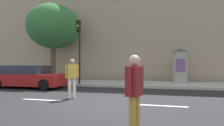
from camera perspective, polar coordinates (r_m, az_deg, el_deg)
ground_plane at (r=7.86m, az=-4.21°, el=-11.19°), size 80.00×80.00×0.00m
sidewalk_curb at (r=14.60m, az=4.47°, el=-5.84°), size 36.00×4.00×0.15m
lane_markings at (r=7.86m, az=-4.21°, el=-11.17°), size 25.80×0.16×0.01m
building_backdrop at (r=19.81m, az=6.91°, el=10.10°), size 36.00×5.00×10.12m
traffic_light at (r=13.79m, az=-9.41°, el=6.11°), size 0.24×0.45×4.27m
poster_column at (r=15.38m, az=18.81°, el=-0.59°), size 1.12×1.12×2.47m
street_tree at (r=17.71m, az=-16.38°, el=9.96°), size 4.36×4.36×6.36m
pedestrian_near_pole at (r=8.93m, az=-11.32°, el=-3.41°), size 0.49×0.44×1.71m
pedestrian_in_light_jacket at (r=4.11m, az=6.42°, el=-7.48°), size 0.34×0.56×1.67m
pedestrian_in_red_top at (r=13.82m, az=5.90°, el=-2.14°), size 0.35×0.54×1.55m
parked_car_blue at (r=13.56m, az=-22.55°, el=-3.68°), size 4.54×2.01×1.40m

